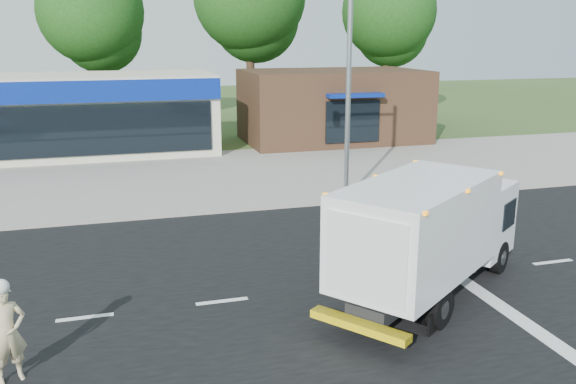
% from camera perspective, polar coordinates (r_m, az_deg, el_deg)
% --- Properties ---
extents(ground, '(120.00, 120.00, 0.00)m').
position_cam_1_polar(ground, '(15.03, 5.28, -8.87)').
color(ground, '#385123').
rests_on(ground, ground).
extents(road_asphalt, '(60.00, 14.00, 0.02)m').
position_cam_1_polar(road_asphalt, '(15.03, 5.28, -8.86)').
color(road_asphalt, black).
rests_on(road_asphalt, ground).
extents(sidewalk, '(60.00, 2.40, 0.12)m').
position_cam_1_polar(sidewalk, '(22.42, -2.30, -0.72)').
color(sidewalk, gray).
rests_on(sidewalk, ground).
extents(parking_apron, '(60.00, 9.00, 0.02)m').
position_cam_1_polar(parking_apron, '(27.94, -5.15, 2.20)').
color(parking_apron, gray).
rests_on(parking_apron, ground).
extents(lane_markings, '(55.20, 7.00, 0.01)m').
position_cam_1_polar(lane_markings, '(14.44, 12.34, -10.11)').
color(lane_markings, silver).
rests_on(lane_markings, road_asphalt).
extents(ems_box_truck, '(6.44, 5.52, 2.90)m').
position_cam_1_polar(ems_box_truck, '(14.29, 13.17, -3.30)').
color(ems_box_truck, black).
rests_on(ems_box_truck, ground).
extents(emergency_worker, '(0.78, 0.66, 1.93)m').
position_cam_1_polar(emergency_worker, '(11.90, -24.84, -11.82)').
color(emergency_worker, '#CDB888').
rests_on(emergency_worker, ground).
extents(retail_strip_mall, '(18.00, 6.20, 4.00)m').
position_cam_1_polar(retail_strip_mall, '(33.21, -22.82, 6.60)').
color(retail_strip_mall, beige).
rests_on(retail_strip_mall, ground).
extents(brown_storefront, '(10.00, 6.70, 4.00)m').
position_cam_1_polar(brown_storefront, '(35.18, 4.23, 8.06)').
color(brown_storefront, '#382316').
rests_on(brown_storefront, ground).
extents(traffic_signal_pole, '(3.51, 0.25, 8.00)m').
position_cam_1_polar(traffic_signal_pole, '(21.76, 4.11, 11.79)').
color(traffic_signal_pole, gray).
rests_on(traffic_signal_pole, ground).
extents(background_trees, '(36.77, 7.39, 12.10)m').
position_cam_1_polar(background_trees, '(41.22, -10.53, 16.30)').
color(background_trees, '#332114').
rests_on(background_trees, ground).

